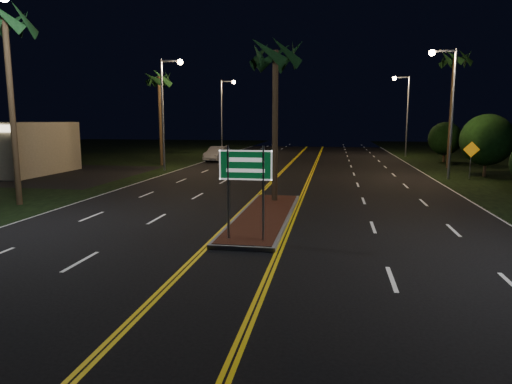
% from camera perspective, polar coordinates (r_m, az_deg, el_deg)
% --- Properties ---
extents(ground, '(120.00, 120.00, 0.00)m').
position_cam_1_polar(ground, '(13.10, -3.62, -9.68)').
color(ground, black).
rests_on(ground, ground).
extents(median_island, '(2.25, 10.25, 0.17)m').
position_cam_1_polar(median_island, '(19.72, 1.03, -3.01)').
color(median_island, gray).
rests_on(median_island, ground).
extents(highway_sign, '(1.80, 0.08, 3.20)m').
position_cam_1_polar(highway_sign, '(15.24, -1.31, 2.27)').
color(highway_sign, gray).
rests_on(highway_sign, ground).
extents(streetlight_left_mid, '(1.91, 0.44, 9.00)m').
position_cam_1_polar(streetlight_left_mid, '(38.53, -11.08, 11.04)').
color(streetlight_left_mid, gray).
rests_on(streetlight_left_mid, ground).
extents(streetlight_left_far, '(1.91, 0.44, 9.00)m').
position_cam_1_polar(streetlight_left_far, '(57.68, -3.96, 10.47)').
color(streetlight_left_far, gray).
rests_on(streetlight_left_far, ground).
extents(streetlight_right_mid, '(1.91, 0.44, 9.00)m').
position_cam_1_polar(streetlight_right_mid, '(34.96, 22.83, 10.74)').
color(streetlight_right_mid, gray).
rests_on(streetlight_right_mid, ground).
extents(streetlight_right_far, '(1.91, 0.44, 9.00)m').
position_cam_1_polar(streetlight_right_far, '(54.64, 18.06, 10.13)').
color(streetlight_right_far, gray).
rests_on(streetlight_right_far, ground).
extents(palm_median, '(2.40, 2.40, 8.30)m').
position_cam_1_polar(palm_median, '(22.96, 2.45, 16.73)').
color(palm_median, '#382819').
rests_on(palm_median, ground).
extents(palm_left_near, '(2.40, 2.40, 9.80)m').
position_cam_1_polar(palm_left_near, '(25.67, -28.91, 18.01)').
color(palm_left_near, '#382819').
rests_on(palm_left_near, ground).
extents(palm_left_far, '(2.40, 2.40, 8.80)m').
position_cam_1_polar(palm_left_far, '(43.17, -12.04, 13.56)').
color(palm_left_far, '#382819').
rests_on(palm_left_far, ground).
extents(palm_right_far, '(2.40, 2.40, 10.30)m').
position_cam_1_polar(palm_right_far, '(43.50, 23.58, 14.84)').
color(palm_right_far, '#382819').
rests_on(palm_right_far, ground).
extents(shrub_mid, '(3.78, 3.78, 4.62)m').
position_cam_1_polar(shrub_mid, '(37.77, 26.90, 5.84)').
color(shrub_mid, '#382819').
rests_on(shrub_mid, ground).
extents(shrub_far, '(3.24, 3.24, 3.96)m').
position_cam_1_polar(shrub_far, '(49.33, 22.56, 6.19)').
color(shrub_far, '#382819').
rests_on(shrub_far, ground).
extents(car_near, '(2.20, 4.67, 1.53)m').
position_cam_1_polar(car_near, '(40.93, -1.21, 4.22)').
color(car_near, '#B2B2B8').
rests_on(car_near, ground).
extents(car_far, '(2.70, 5.38, 1.73)m').
position_cam_1_polar(car_far, '(47.03, -4.83, 4.94)').
color(car_far, '#B6B8C1').
rests_on(car_far, ground).
extents(warning_sign, '(1.11, 0.09, 2.66)m').
position_cam_1_polar(warning_sign, '(35.94, 25.29, 4.26)').
color(warning_sign, gray).
rests_on(warning_sign, ground).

